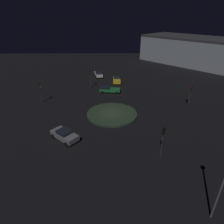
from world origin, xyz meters
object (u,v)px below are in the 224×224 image
object	(u,v)px
traffic_light_north	(190,92)
traffic_light_south	(40,89)
car_green	(109,89)
car_yellow	(117,80)
traffic_light_west	(90,75)
traffic_light_northeast	(163,137)
car_grey	(65,135)
store_building	(195,51)
car_white	(98,74)

from	to	relation	value
traffic_light_north	traffic_light_south	bearing A→B (deg)	-15.76
car_green	car_yellow	xyz separation A→B (m)	(-6.81, 2.05, 0.06)
traffic_light_south	traffic_light_north	bearing A→B (deg)	15.77
traffic_light_west	traffic_light_northeast	distance (m)	26.94
car_yellow	car_grey	size ratio (longest dim) A/B	0.99
traffic_light_north	store_building	xyz separation A→B (m)	(-34.50, 14.25, 1.35)
car_yellow	store_building	size ratio (longest dim) A/B	0.12
store_building	traffic_light_north	bearing A→B (deg)	114.26
car_white	traffic_light_south	xyz separation A→B (m)	(17.48, -10.32, 2.09)
car_grey	car_white	bearing A→B (deg)	-55.53
traffic_light_north	traffic_light_northeast	bearing A→B (deg)	47.53
car_white	car_grey	distance (m)	30.09
car_yellow	traffic_light_south	distance (m)	19.76
traffic_light_west	traffic_light_northeast	xyz separation A→B (m)	(24.79, 10.56, -0.04)
car_green	traffic_light_west	xyz separation A→B (m)	(-2.83, -4.22, 2.37)
car_grey	traffic_light_north	xyz separation A→B (m)	(-10.14, 21.15, 2.26)
car_green	traffic_light_north	size ratio (longest dim) A/B	1.09
traffic_light_north	traffic_light_west	size ratio (longest dim) A/B	0.99
car_green	car_yellow	size ratio (longest dim) A/B	1.07
traffic_light_north	traffic_light_south	size ratio (longest dim) A/B	1.06
car_green	traffic_light_south	xyz separation A→B (m)	(5.60, -13.19, 2.16)
car_white	car_grey	bearing A→B (deg)	161.02
car_white	traffic_light_west	bearing A→B (deg)	158.94
traffic_light_north	traffic_light_northeast	size ratio (longest dim) A/B	1.00
traffic_light_west	car_yellow	bearing A→B (deg)	103.05
traffic_light_northeast	store_building	bearing A→B (deg)	-52.44
traffic_light_north	traffic_light_west	world-z (taller)	traffic_light_west
car_green	store_building	xyz separation A→B (m)	(-26.62, 29.17, 3.68)
car_green	car_white	xyz separation A→B (m)	(-11.88, -2.86, 0.07)
car_white	car_grey	world-z (taller)	car_white
traffic_light_west	traffic_light_northeast	world-z (taller)	traffic_light_west
traffic_light_west	car_green	bearing A→B (deg)	36.80
car_yellow	car_green	bearing A→B (deg)	-14.84
traffic_light_west	traffic_light_south	xyz separation A→B (m)	(8.43, -8.97, -0.20)
traffic_light_northeast	store_building	world-z (taller)	store_building
car_grey	traffic_light_northeast	world-z (taller)	traffic_light_northeast
car_grey	store_building	size ratio (longest dim) A/B	0.12
traffic_light_north	traffic_light_northeast	world-z (taller)	traffic_light_northeast
car_green	store_building	distance (m)	39.66
car_green	traffic_light_south	bearing A→B (deg)	-149.98
car_white	traffic_light_west	distance (m)	9.44
traffic_light_north	car_grey	bearing A→B (deg)	14.51
car_yellow	traffic_light_west	size ratio (longest dim) A/B	1.01
car_grey	traffic_light_northeast	size ratio (longest dim) A/B	1.03
car_green	car_yellow	world-z (taller)	car_yellow
traffic_light_south	car_grey	bearing A→B (deg)	-40.35
car_grey	store_building	bearing A→B (deg)	-87.51
car_yellow	car_grey	distance (m)	26.18
car_yellow	traffic_light_north	bearing A→B (deg)	43.13
car_green	store_building	world-z (taller)	store_building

